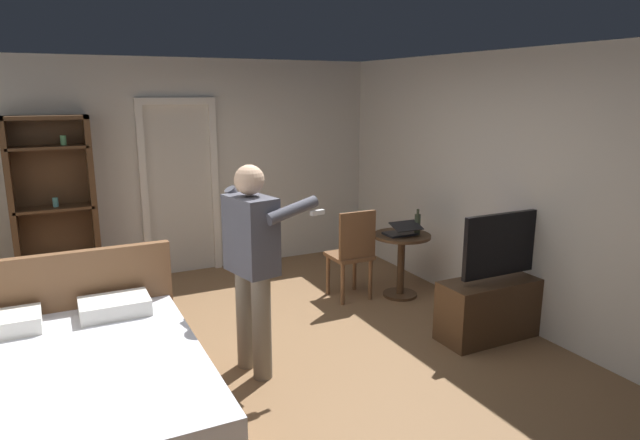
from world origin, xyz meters
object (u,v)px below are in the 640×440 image
object	(u,v)px
bed	(70,400)
side_table	(401,255)
tv_flatscreen	(502,300)
bottle_on_table	(417,224)
person_blue_shirt	(253,256)
bookshelf	(54,201)
suitcase_dark	(113,299)
wooden_chair	(353,251)
laptop	(402,231)

from	to	relation	value
bed	side_table	world-z (taller)	bed
tv_flatscreen	side_table	bearing A→B (deg)	102.17
bottle_on_table	tv_flatscreen	bearing A→B (deg)	-83.76
bottle_on_table	person_blue_shirt	bearing A→B (deg)	-159.44
bookshelf	person_blue_shirt	world-z (taller)	bookshelf
bed	side_table	bearing A→B (deg)	20.29
bed	bookshelf	bearing A→B (deg)	89.09
tv_flatscreen	bottle_on_table	size ratio (longest dim) A/B	4.41
bottle_on_table	suitcase_dark	size ratio (longest dim) A/B	0.53
wooden_chair	suitcase_dark	distance (m)	2.51
bottle_on_table	suitcase_dark	xyz separation A→B (m)	(-3.04, 0.93, -0.65)
suitcase_dark	bed	bearing A→B (deg)	-103.66
laptop	suitcase_dark	size ratio (longest dim) A/B	0.63
bottle_on_table	wooden_chair	size ratio (longest dim) A/B	0.28
tv_flatscreen	side_table	distance (m)	1.27
bed	laptop	world-z (taller)	bed
bed	suitcase_dark	distance (m)	2.16
bottle_on_table	wooden_chair	world-z (taller)	wooden_chair
bookshelf	person_blue_shirt	distance (m)	2.94
bed	wooden_chair	bearing A→B (deg)	26.11
bookshelf	tv_flatscreen	world-z (taller)	bookshelf
bookshelf	laptop	xyz separation A→B (m)	(3.30, -1.78, -0.30)
bottle_on_table	person_blue_shirt	distance (m)	2.30
bookshelf	bottle_on_table	size ratio (longest dim) A/B	7.01
side_table	person_blue_shirt	world-z (taller)	person_blue_shirt
laptop	bed	bearing A→B (deg)	-160.18
bookshelf	tv_flatscreen	size ratio (longest dim) A/B	1.59
bookshelf	laptop	distance (m)	3.76
tv_flatscreen	suitcase_dark	size ratio (longest dim) A/B	2.33
laptop	person_blue_shirt	xyz separation A→B (m)	(-1.97, -0.84, 0.22)
side_table	suitcase_dark	distance (m)	3.04
bottle_on_table	wooden_chair	xyz separation A→B (m)	(-0.66, 0.23, -0.27)
laptop	person_blue_shirt	bearing A→B (deg)	-156.91
tv_flatscreen	wooden_chair	size ratio (longest dim) A/B	1.25
side_table	person_blue_shirt	bearing A→B (deg)	-156.19
bookshelf	suitcase_dark	xyz separation A→B (m)	(0.43, -0.89, -0.89)
bed	bookshelf	world-z (taller)	bookshelf
wooden_chair	person_blue_shirt	distance (m)	1.86
side_table	bed	bearing A→B (deg)	-159.71
bed	tv_flatscreen	size ratio (longest dim) A/B	1.68
bookshelf	person_blue_shirt	bearing A→B (deg)	-63.17
side_table	suitcase_dark	bearing A→B (deg)	163.66
side_table	suitcase_dark	world-z (taller)	side_table
tv_flatscreen	bottle_on_table	bearing A→B (deg)	96.24
bed	suitcase_dark	world-z (taller)	bed
wooden_chair	person_blue_shirt	world-z (taller)	person_blue_shirt
laptop	wooden_chair	world-z (taller)	wooden_chair
side_table	bottle_on_table	size ratio (longest dim) A/B	2.51
side_table	bottle_on_table	world-z (taller)	bottle_on_table
bookshelf	bottle_on_table	world-z (taller)	bookshelf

